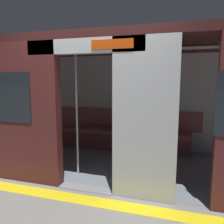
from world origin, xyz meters
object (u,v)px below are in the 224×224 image
bench_seat (121,135)px  grab_pole_far (120,113)px  handbag (143,128)px  book (111,128)px  person_seated (126,121)px  grab_pole_door (77,112)px  train_car (106,86)px

bench_seat → grab_pole_far: bearing=104.2°
handbag → book: bearing=-2.8°
person_seated → grab_pole_far: 1.47m
person_seated → grab_pole_door: size_ratio=0.55×
bench_seat → grab_pole_door: (0.37, 1.54, 0.73)m
train_car → handbag: 1.46m
train_car → person_seated: bearing=-100.8°
train_car → person_seated: (-0.17, -0.88, -0.81)m
grab_pole_door → bench_seat: bearing=-103.4°
handbag → train_car: bearing=60.0°
train_car → bench_seat: 1.47m
person_seated → handbag: bearing=-168.0°
train_car → person_seated: train_car is taller
handbag → grab_pole_far: 1.57m
bench_seat → book: book is taller
bench_seat → book: bearing=-13.8°
bench_seat → book: 0.31m
train_car → grab_pole_far: 0.78m
train_car → grab_pole_far: train_car is taller
book → grab_pole_far: 1.75m
grab_pole_door → grab_pole_far: same height
bench_seat → book: (0.28, -0.07, 0.12)m
handbag → book: handbag is taller
person_seated → grab_pole_door: 1.61m
handbag → bench_seat: bearing=3.4°
train_car → book: size_ratio=29.09×
person_seated → bench_seat: bearing=-24.0°
bench_seat → person_seated: size_ratio=2.60×
grab_pole_door → book: bearing=-93.1°
handbag → grab_pole_far: grab_pole_far is taller
handbag → grab_pole_door: size_ratio=0.12×
person_seated → grab_pole_far: size_ratio=0.55×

